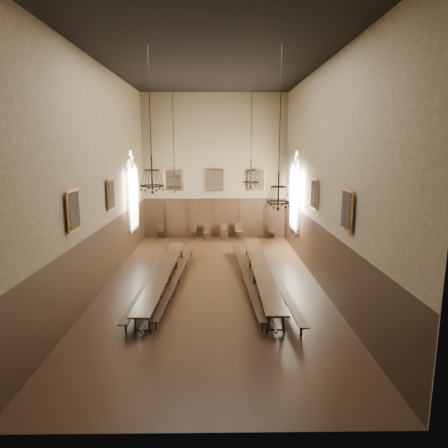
{
  "coord_description": "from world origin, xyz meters",
  "views": [
    {
      "loc": [
        0.26,
        -16.12,
        5.63
      ],
      "look_at": [
        0.49,
        1.5,
        2.3
      ],
      "focal_mm": 32.0,
      "sensor_mm": 36.0,
      "label": 1
    }
  ],
  "objects_px": {
    "bench_left_inner": "(178,276)",
    "chandelier_front_right": "(278,192)",
    "chair_0": "(160,234)",
    "chair_7": "(272,235)",
    "bench_right_outer": "(275,278)",
    "chandelier_back_left": "(174,179)",
    "chandelier_back_right": "(251,175)",
    "table_left": "(164,278)",
    "chandelier_front_left": "(152,177)",
    "chair_4": "(224,234)",
    "chair_5": "(239,234)",
    "bench_right_inner": "(246,277)",
    "bench_left_outer": "(152,278)",
    "table_right": "(260,275)",
    "chair_2": "(193,235)",
    "chair_3": "(207,235)"
  },
  "relations": [
    {
      "from": "table_left",
      "to": "chair_4",
      "type": "height_order",
      "value": "chair_4"
    },
    {
      "from": "bench_right_outer",
      "to": "chair_5",
      "type": "bearing_deg",
      "value": 96.76
    },
    {
      "from": "chair_0",
      "to": "chair_2",
      "type": "relative_size",
      "value": 1.11
    },
    {
      "from": "table_left",
      "to": "chair_0",
      "type": "height_order",
      "value": "chair_0"
    },
    {
      "from": "bench_right_outer",
      "to": "chair_0",
      "type": "distance_m",
      "value": 10.6
    },
    {
      "from": "bench_right_outer",
      "to": "chair_5",
      "type": "distance_m",
      "value": 8.78
    },
    {
      "from": "chair_0",
      "to": "chair_7",
      "type": "height_order",
      "value": "chair_0"
    },
    {
      "from": "bench_left_inner",
      "to": "bench_right_inner",
      "type": "distance_m",
      "value": 2.87
    },
    {
      "from": "bench_right_inner",
      "to": "chair_3",
      "type": "bearing_deg",
      "value": 102.5
    },
    {
      "from": "chair_0",
      "to": "chandelier_front_left",
      "type": "height_order",
      "value": "chandelier_front_left"
    },
    {
      "from": "bench_right_inner",
      "to": "chair_4",
      "type": "bearing_deg",
      "value": 95.49
    },
    {
      "from": "bench_right_inner",
      "to": "chair_7",
      "type": "xyz_separation_m",
      "value": [
        2.21,
        8.39,
        0.02
      ]
    },
    {
      "from": "bench_right_inner",
      "to": "chair_3",
      "type": "distance_m",
      "value": 8.7
    },
    {
      "from": "table_left",
      "to": "chair_3",
      "type": "distance_m",
      "value": 8.97
    },
    {
      "from": "table_left",
      "to": "chandelier_front_left",
      "type": "height_order",
      "value": "chandelier_front_left"
    },
    {
      "from": "bench_right_outer",
      "to": "chandelier_front_left",
      "type": "xyz_separation_m",
      "value": [
        -4.66,
        -2.02,
        4.39
      ]
    },
    {
      "from": "table_right",
      "to": "chandelier_back_right",
      "type": "relative_size",
      "value": 2.04
    },
    {
      "from": "bench_right_inner",
      "to": "chandelier_front_right",
      "type": "distance_m",
      "value": 4.61
    },
    {
      "from": "bench_right_inner",
      "to": "chandelier_front_right",
      "type": "xyz_separation_m",
      "value": [
        0.94,
        -2.33,
        3.86
      ]
    },
    {
      "from": "chair_2",
      "to": "chandelier_front_left",
      "type": "xyz_separation_m",
      "value": [
        -0.65,
        -10.73,
        4.4
      ]
    },
    {
      "from": "bench_left_outer",
      "to": "chandelier_front_right",
      "type": "bearing_deg",
      "value": -24.73
    },
    {
      "from": "bench_right_inner",
      "to": "chandelier_back_left",
      "type": "distance_m",
      "value": 5.85
    },
    {
      "from": "chair_5",
      "to": "chandelier_back_left",
      "type": "distance_m",
      "value": 7.64
    },
    {
      "from": "bench_right_inner",
      "to": "chandelier_front_left",
      "type": "bearing_deg",
      "value": -147.11
    },
    {
      "from": "chair_2",
      "to": "chandelier_front_left",
      "type": "distance_m",
      "value": 11.62
    },
    {
      "from": "chandelier_back_left",
      "to": "chair_0",
      "type": "bearing_deg",
      "value": 106.1
    },
    {
      "from": "table_right",
      "to": "chair_3",
      "type": "bearing_deg",
      "value": 106.17
    },
    {
      "from": "chandelier_back_right",
      "to": "chandelier_front_right",
      "type": "height_order",
      "value": "same"
    },
    {
      "from": "table_left",
      "to": "bench_right_outer",
      "type": "xyz_separation_m",
      "value": [
        4.6,
        0.12,
        -0.08
      ]
    },
    {
      "from": "bench_left_outer",
      "to": "chair_0",
      "type": "height_order",
      "value": "chair_0"
    },
    {
      "from": "table_left",
      "to": "bench_left_outer",
      "type": "bearing_deg",
      "value": 154.67
    },
    {
      "from": "chair_2",
      "to": "chair_4",
      "type": "distance_m",
      "value": 1.99
    },
    {
      "from": "bench_left_outer",
      "to": "bench_right_outer",
      "type": "relative_size",
      "value": 0.97
    },
    {
      "from": "table_left",
      "to": "bench_left_inner",
      "type": "distance_m",
      "value": 0.72
    },
    {
      "from": "chair_0",
      "to": "chandelier_front_left",
      "type": "bearing_deg",
      "value": -90.59
    },
    {
      "from": "table_right",
      "to": "bench_right_inner",
      "type": "distance_m",
      "value": 0.63
    },
    {
      "from": "chair_4",
      "to": "chandelier_front_left",
      "type": "distance_m",
      "value": 11.89
    },
    {
      "from": "table_right",
      "to": "chair_7",
      "type": "bearing_deg",
      "value": 79.28
    },
    {
      "from": "bench_right_outer",
      "to": "chandelier_front_left",
      "type": "distance_m",
      "value": 6.71
    },
    {
      "from": "bench_right_inner",
      "to": "chair_7",
      "type": "bearing_deg",
      "value": 75.22
    },
    {
      "from": "chandelier_back_left",
      "to": "chandelier_back_right",
      "type": "xyz_separation_m",
      "value": [
        3.56,
        -0.9,
        0.27
      ]
    },
    {
      "from": "chair_3",
      "to": "chair_4",
      "type": "height_order",
      "value": "chair_4"
    },
    {
      "from": "chandelier_front_right",
      "to": "chandelier_front_left",
      "type": "bearing_deg",
      "value": 178.75
    },
    {
      "from": "bench_right_outer",
      "to": "chair_7",
      "type": "distance_m",
      "value": 8.67
    },
    {
      "from": "bench_right_outer",
      "to": "chandelier_front_left",
      "type": "height_order",
      "value": "chandelier_front_left"
    },
    {
      "from": "bench_left_outer",
      "to": "chandelier_front_right",
      "type": "relative_size",
      "value": 1.82
    },
    {
      "from": "bench_left_inner",
      "to": "chandelier_front_right",
      "type": "xyz_separation_m",
      "value": [
        3.81,
        -2.47,
        3.86
      ]
    },
    {
      "from": "bench_right_outer",
      "to": "chair_4",
      "type": "relative_size",
      "value": 10.43
    },
    {
      "from": "chair_4",
      "to": "chair_7",
      "type": "distance_m",
      "value": 3.03
    },
    {
      "from": "bench_right_outer",
      "to": "chair_7",
      "type": "xyz_separation_m",
      "value": [
        1.02,
        8.61,
        0.01
      ]
    }
  ]
}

